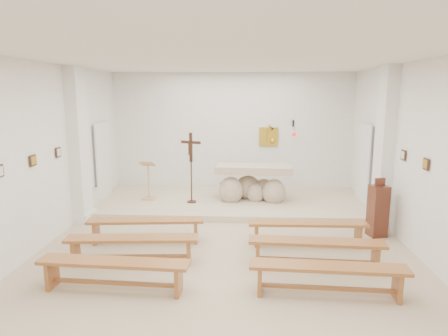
# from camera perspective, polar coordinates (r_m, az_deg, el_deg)

# --- Properties ---
(ground) EXTENTS (7.00, 10.00, 0.00)m
(ground) POSITION_cam_1_polar(r_m,az_deg,el_deg) (7.33, -0.02, -12.81)
(ground) COLOR #C5AA8E
(ground) RESTS_ON ground
(wall_left) EXTENTS (0.02, 10.00, 3.50)m
(wall_left) POSITION_cam_1_polar(r_m,az_deg,el_deg) (7.82, -26.49, 0.94)
(wall_left) COLOR white
(wall_left) RESTS_ON ground
(wall_right) EXTENTS (0.02, 10.00, 3.50)m
(wall_right) POSITION_cam_1_polar(r_m,az_deg,el_deg) (7.50, 27.68, 0.46)
(wall_right) COLOR white
(wall_right) RESTS_ON ground
(wall_back) EXTENTS (7.00, 0.02, 3.50)m
(wall_back) POSITION_cam_1_polar(r_m,az_deg,el_deg) (11.76, 1.26, 5.00)
(wall_back) COLOR white
(wall_back) RESTS_ON ground
(ceiling) EXTENTS (7.00, 10.00, 0.02)m
(ceiling) POSITION_cam_1_polar(r_m,az_deg,el_deg) (6.74, -0.02, 15.52)
(ceiling) COLOR silver
(ceiling) RESTS_ON wall_back
(sanctuary_platform) EXTENTS (6.98, 3.00, 0.15)m
(sanctuary_platform) POSITION_cam_1_polar(r_m,az_deg,el_deg) (10.61, 0.97, -4.86)
(sanctuary_platform) COLOR beige
(sanctuary_platform) RESTS_ON ground
(pilaster_left) EXTENTS (0.26, 0.55, 3.50)m
(pilaster_left) POSITION_cam_1_polar(r_m,az_deg,el_deg) (9.54, -20.03, 3.00)
(pilaster_left) COLOR white
(pilaster_left) RESTS_ON ground
(pilaster_right) EXTENTS (0.26, 0.55, 3.50)m
(pilaster_right) POSITION_cam_1_polar(r_m,az_deg,el_deg) (9.29, 21.94, 2.68)
(pilaster_right) COLOR white
(pilaster_right) RESTS_ON ground
(gold_wall_relief) EXTENTS (0.55, 0.04, 0.55)m
(gold_wall_relief) POSITION_cam_1_polar(r_m,az_deg,el_deg) (11.76, 6.39, 4.45)
(gold_wall_relief) COLOR gold
(gold_wall_relief) RESTS_ON wall_back
(sanctuary_lamp) EXTENTS (0.11, 0.36, 0.44)m
(sanctuary_lamp) POSITION_cam_1_polar(r_m,az_deg,el_deg) (11.55, 9.96, 5.04)
(sanctuary_lamp) COLOR black
(sanctuary_lamp) RESTS_ON wall_back
(station_frame_left_mid) EXTENTS (0.03, 0.20, 0.20)m
(station_frame_left_mid) POSITION_cam_1_polar(r_m,az_deg,el_deg) (7.99, -25.66, 0.97)
(station_frame_left_mid) COLOR #382319
(station_frame_left_mid) RESTS_ON wall_left
(station_frame_left_rear) EXTENTS (0.03, 0.20, 0.20)m
(station_frame_left_rear) POSITION_cam_1_polar(r_m,az_deg,el_deg) (8.87, -22.61, 2.08)
(station_frame_left_rear) COLOR #382319
(station_frame_left_rear) RESTS_ON wall_left
(station_frame_right_mid) EXTENTS (0.03, 0.20, 0.20)m
(station_frame_right_mid) POSITION_cam_1_polar(r_m,az_deg,el_deg) (7.67, 26.91, 0.51)
(station_frame_right_mid) COLOR #382319
(station_frame_right_mid) RESTS_ON wall_right
(station_frame_right_rear) EXTENTS (0.03, 0.20, 0.20)m
(station_frame_right_rear) POSITION_cam_1_polar(r_m,az_deg,el_deg) (8.59, 24.25, 1.70)
(station_frame_right_rear) COLOR #382319
(station_frame_right_rear) RESTS_ON wall_right
(radiator_left) EXTENTS (0.10, 0.85, 0.52)m
(radiator_left) POSITION_cam_1_polar(r_m,az_deg,el_deg) (10.48, -18.34, -4.50)
(radiator_left) COLOR silver
(radiator_left) RESTS_ON ground
(radiator_right) EXTENTS (0.10, 0.85, 0.52)m
(radiator_right) POSITION_cam_1_polar(r_m,az_deg,el_deg) (10.25, 20.42, -4.98)
(radiator_right) COLOR silver
(radiator_right) RESTS_ON ground
(altar) EXTENTS (2.00, 0.92, 1.01)m
(altar) POSITION_cam_1_polar(r_m,az_deg,el_deg) (10.45, 4.13, -2.50)
(altar) COLOR beige
(altar) RESTS_ON sanctuary_platform
(lectern) EXTENTS (0.40, 0.35, 1.05)m
(lectern) POSITION_cam_1_polar(r_m,az_deg,el_deg) (10.65, -10.74, -1.71)
(lectern) COLOR tan
(lectern) RESTS_ON sanctuary_platform
(crucifix_stand) EXTENTS (0.52, 0.24, 1.79)m
(crucifix_stand) POSITION_cam_1_polar(r_m,az_deg,el_deg) (10.09, -4.73, 0.77)
(crucifix_stand) COLOR #3D2313
(crucifix_stand) RESTS_ON sanctuary_platform
(potted_plant) EXTENTS (0.55, 0.53, 0.46)m
(potted_plant) POSITION_cam_1_polar(r_m,az_deg,el_deg) (11.03, 0.30, -2.59)
(potted_plant) COLOR #2E5A24
(potted_plant) RESTS_ON sanctuary_platform
(donation_pedestal) EXTENTS (0.39, 0.39, 1.23)m
(donation_pedestal) POSITION_cam_1_polar(r_m,az_deg,el_deg) (8.82, 21.11, -5.70)
(donation_pedestal) COLOR #532817
(donation_pedestal) RESTS_ON ground
(bench_left_front) EXTENTS (2.29, 0.55, 0.48)m
(bench_left_front) POSITION_cam_1_polar(r_m,az_deg,el_deg) (8.08, -11.09, -8.00)
(bench_left_front) COLOR #A2582F
(bench_left_front) RESTS_ON ground
(bench_right_front) EXTENTS (2.28, 0.41, 0.48)m
(bench_right_front) POSITION_cam_1_polar(r_m,az_deg,el_deg) (7.94, 11.80, -8.37)
(bench_right_front) COLOR #A2582F
(bench_right_front) RESTS_ON ground
(bench_left_second) EXTENTS (2.29, 0.53, 0.48)m
(bench_left_second) POSITION_cam_1_polar(r_m,az_deg,el_deg) (7.19, -12.99, -10.48)
(bench_left_second) COLOR #A2582F
(bench_left_second) RESTS_ON ground
(bench_right_second) EXTENTS (2.28, 0.48, 0.48)m
(bench_right_second) POSITION_cam_1_polar(r_m,az_deg,el_deg) (7.04, 13.02, -10.97)
(bench_right_second) COLOR #A2582F
(bench_right_second) RESTS_ON ground
(bench_left_third) EXTENTS (2.28, 0.48, 0.48)m
(bench_left_third) POSITION_cam_1_polar(r_m,az_deg,el_deg) (6.33, -15.47, -13.62)
(bench_left_third) COLOR #A2582F
(bench_left_third) RESTS_ON ground
(bench_right_third) EXTENTS (2.28, 0.48, 0.48)m
(bench_right_third) POSITION_cam_1_polar(r_m,az_deg,el_deg) (6.15, 14.63, -14.32)
(bench_right_third) COLOR #A2582F
(bench_right_third) RESTS_ON ground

